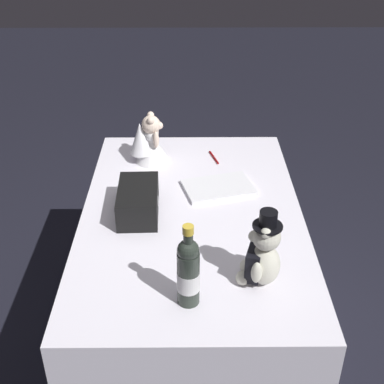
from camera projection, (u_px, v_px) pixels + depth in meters
ground_plane at (192, 341)px, 2.55m from camera, size 12.00×12.00×0.00m
reception_table at (192, 282)px, 2.35m from camera, size 1.43×0.91×0.75m
teddy_bear_groom at (262, 255)px, 1.74m from camera, size 0.16×0.15×0.29m
teddy_bear_bride at (149, 141)px, 2.49m from camera, size 0.17×0.20×0.24m
champagne_bottle at (188, 271)px, 1.65m from camera, size 0.07×0.07×0.30m
signing_pen at (214, 157)px, 2.57m from camera, size 0.13×0.05×0.01m
gift_case_black at (138, 201)px, 2.13m from camera, size 0.29×0.17×0.12m
guestbook at (218, 187)px, 2.31m from camera, size 0.27×0.34×0.02m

